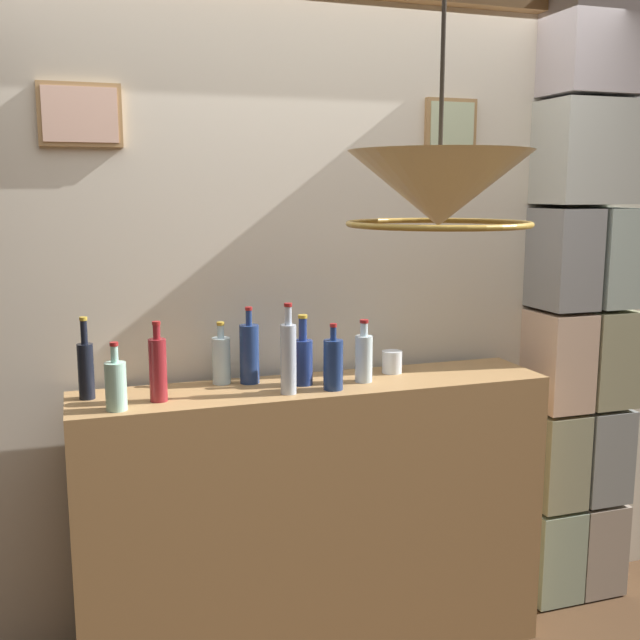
{
  "coord_description": "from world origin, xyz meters",
  "views": [
    {
      "loc": [
        -0.84,
        -1.74,
        1.81
      ],
      "look_at": [
        0.0,
        0.79,
        1.35
      ],
      "focal_mm": 42.22,
      "sensor_mm": 36.0,
      "label": 1
    }
  ],
  "objects_px": {
    "liquor_bottle_tequila": "(303,359)",
    "liquor_bottle_brandy": "(158,368)",
    "pendant_lamp": "(439,191)",
    "liquor_bottle_rum": "(364,357)",
    "liquor_bottle_amaro": "(249,353)",
    "liquor_bottle_rye": "(333,364)",
    "liquor_bottle_scotch": "(86,368)",
    "liquor_bottle_vermouth": "(221,359)",
    "glass_tumbler_rocks": "(392,362)",
    "liquor_bottle_vodka": "(288,357)",
    "liquor_bottle_port": "(116,385)"
  },
  "relations": [
    {
      "from": "liquor_bottle_rye",
      "to": "liquor_bottle_scotch",
      "type": "bearing_deg",
      "value": 169.9
    },
    {
      "from": "liquor_bottle_brandy",
      "to": "liquor_bottle_vodka",
      "type": "height_order",
      "value": "liquor_bottle_vodka"
    },
    {
      "from": "liquor_bottle_amaro",
      "to": "liquor_bottle_port",
      "type": "relative_size",
      "value": 1.27
    },
    {
      "from": "liquor_bottle_brandy",
      "to": "liquor_bottle_port",
      "type": "distance_m",
      "value": 0.16
    },
    {
      "from": "liquor_bottle_vodka",
      "to": "liquor_bottle_rye",
      "type": "bearing_deg",
      "value": 0.88
    },
    {
      "from": "liquor_bottle_brandy",
      "to": "pendant_lamp",
      "type": "height_order",
      "value": "pendant_lamp"
    },
    {
      "from": "liquor_bottle_tequila",
      "to": "pendant_lamp",
      "type": "height_order",
      "value": "pendant_lamp"
    },
    {
      "from": "liquor_bottle_rum",
      "to": "liquor_bottle_amaro",
      "type": "bearing_deg",
      "value": 164.38
    },
    {
      "from": "liquor_bottle_tequila",
      "to": "liquor_bottle_brandy",
      "type": "bearing_deg",
      "value": -173.94
    },
    {
      "from": "liquor_bottle_vodka",
      "to": "pendant_lamp",
      "type": "bearing_deg",
      "value": -69.0
    },
    {
      "from": "liquor_bottle_vermouth",
      "to": "liquor_bottle_scotch",
      "type": "relative_size",
      "value": 0.81
    },
    {
      "from": "liquor_bottle_amaro",
      "to": "liquor_bottle_brandy",
      "type": "relative_size",
      "value": 1.04
    },
    {
      "from": "glass_tumbler_rocks",
      "to": "liquor_bottle_port",
      "type": "bearing_deg",
      "value": -169.97
    },
    {
      "from": "liquor_bottle_vodka",
      "to": "liquor_bottle_rye",
      "type": "relative_size",
      "value": 1.34
    },
    {
      "from": "liquor_bottle_vermouth",
      "to": "pendant_lamp",
      "type": "distance_m",
      "value": 1.14
    },
    {
      "from": "liquor_bottle_brandy",
      "to": "liquor_bottle_port",
      "type": "xyz_separation_m",
      "value": [
        -0.14,
        -0.07,
        -0.03
      ]
    },
    {
      "from": "pendant_lamp",
      "to": "liquor_bottle_rye",
      "type": "bearing_deg",
      "value": 96.82
    },
    {
      "from": "liquor_bottle_port",
      "to": "liquor_bottle_rye",
      "type": "xyz_separation_m",
      "value": [
        0.76,
        0.02,
        0.01
      ]
    },
    {
      "from": "liquor_bottle_amaro",
      "to": "pendant_lamp",
      "type": "xyz_separation_m",
      "value": [
        0.34,
        -0.82,
        0.59
      ]
    },
    {
      "from": "liquor_bottle_vermouth",
      "to": "liquor_bottle_rye",
      "type": "bearing_deg",
      "value": -29.9
    },
    {
      "from": "liquor_bottle_port",
      "to": "liquor_bottle_vodka",
      "type": "distance_m",
      "value": 0.59
    },
    {
      "from": "liquor_bottle_port",
      "to": "liquor_bottle_rum",
      "type": "distance_m",
      "value": 0.91
    },
    {
      "from": "liquor_bottle_rye",
      "to": "glass_tumbler_rocks",
      "type": "relative_size",
      "value": 2.77
    },
    {
      "from": "liquor_bottle_rye",
      "to": "pendant_lamp",
      "type": "bearing_deg",
      "value": -83.18
    },
    {
      "from": "liquor_bottle_rye",
      "to": "pendant_lamp",
      "type": "relative_size",
      "value": 0.38
    },
    {
      "from": "liquor_bottle_amaro",
      "to": "liquor_bottle_rye",
      "type": "bearing_deg",
      "value": -35.0
    },
    {
      "from": "liquor_bottle_vodka",
      "to": "liquor_bottle_rye",
      "type": "distance_m",
      "value": 0.17
    },
    {
      "from": "glass_tumbler_rocks",
      "to": "liquor_bottle_vodka",
      "type": "bearing_deg",
      "value": -160.34
    },
    {
      "from": "liquor_bottle_tequila",
      "to": "liquor_bottle_scotch",
      "type": "xyz_separation_m",
      "value": [
        -0.76,
        0.05,
        0.01
      ]
    },
    {
      "from": "liquor_bottle_amaro",
      "to": "liquor_bottle_vodka",
      "type": "relative_size",
      "value": 0.89
    },
    {
      "from": "liquor_bottle_rye",
      "to": "liquor_bottle_scotch",
      "type": "distance_m",
      "value": 0.86
    },
    {
      "from": "liquor_bottle_port",
      "to": "liquor_bottle_rye",
      "type": "distance_m",
      "value": 0.76
    },
    {
      "from": "liquor_bottle_amaro",
      "to": "glass_tumbler_rocks",
      "type": "xyz_separation_m",
      "value": [
        0.57,
        -0.02,
        -0.07
      ]
    },
    {
      "from": "liquor_bottle_vermouth",
      "to": "glass_tumbler_rocks",
      "type": "relative_size",
      "value": 2.67
    },
    {
      "from": "pendant_lamp",
      "to": "liquor_bottle_rum",
      "type": "bearing_deg",
      "value": 84.4
    },
    {
      "from": "liquor_bottle_vermouth",
      "to": "liquor_bottle_scotch",
      "type": "distance_m",
      "value": 0.48
    },
    {
      "from": "liquor_bottle_rum",
      "to": "liquor_bottle_vermouth",
      "type": "relative_size",
      "value": 1.02
    },
    {
      "from": "liquor_bottle_rum",
      "to": "liquor_bottle_vermouth",
      "type": "height_order",
      "value": "liquor_bottle_rum"
    },
    {
      "from": "liquor_bottle_vermouth",
      "to": "pendant_lamp",
      "type": "height_order",
      "value": "pendant_lamp"
    },
    {
      "from": "liquor_bottle_tequila",
      "to": "liquor_bottle_port",
      "type": "height_order",
      "value": "liquor_bottle_tequila"
    },
    {
      "from": "liquor_bottle_brandy",
      "to": "glass_tumbler_rocks",
      "type": "height_order",
      "value": "liquor_bottle_brandy"
    },
    {
      "from": "liquor_bottle_rum",
      "to": "liquor_bottle_vermouth",
      "type": "distance_m",
      "value": 0.53
    },
    {
      "from": "liquor_bottle_rye",
      "to": "liquor_bottle_port",
      "type": "bearing_deg",
      "value": -178.34
    },
    {
      "from": "liquor_bottle_brandy",
      "to": "liquor_bottle_rum",
      "type": "xyz_separation_m",
      "value": [
        0.76,
        0.03,
        -0.02
      ]
    },
    {
      "from": "liquor_bottle_vermouth",
      "to": "glass_tumbler_rocks",
      "type": "bearing_deg",
      "value": -3.81
    },
    {
      "from": "liquor_bottle_port",
      "to": "liquor_bottle_rye",
      "type": "height_order",
      "value": "liquor_bottle_rye"
    },
    {
      "from": "liquor_bottle_rye",
      "to": "liquor_bottle_brandy",
      "type": "bearing_deg",
      "value": 175.94
    },
    {
      "from": "liquor_bottle_rye",
      "to": "glass_tumbler_rocks",
      "type": "bearing_deg",
      "value": 28.64
    },
    {
      "from": "liquor_bottle_brandy",
      "to": "pendant_lamp",
      "type": "distance_m",
      "value": 1.14
    },
    {
      "from": "liquor_bottle_scotch",
      "to": "liquor_bottle_rum",
      "type": "bearing_deg",
      "value": -4.62
    }
  ]
}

